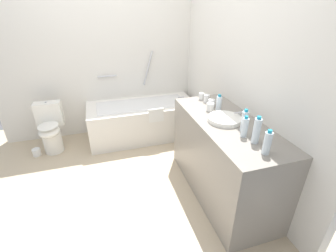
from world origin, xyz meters
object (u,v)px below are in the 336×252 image
Objects in this scene: water_bottle_2 at (219,103)px; drinking_glass_3 at (210,107)px; sink_basin at (225,119)px; water_bottle_4 at (245,127)px; drinking_glass_2 at (212,103)px; bathtub at (143,119)px; water_bottle_1 at (257,131)px; water_bottle_3 at (267,143)px; drinking_glass_0 at (202,96)px; drinking_glass_1 at (207,98)px; toilet at (50,129)px; sink_faucet at (242,116)px; toilet_paper_roll at (37,152)px; water_bottle_0 at (244,121)px.

drinking_glass_3 is (-0.09, 0.02, -0.04)m from water_bottle_2.
sink_basin is 1.71× the size of water_bottle_4.
water_bottle_4 is 0.71m from drinking_glass_2.
water_bottle_2 is (0.63, -1.25, 0.68)m from bathtub.
water_bottle_4 is (-0.03, 0.12, -0.02)m from water_bottle_1.
water_bottle_4 is (-0.06, -0.59, 0.01)m from water_bottle_2.
water_bottle_3 is (-0.05, -0.88, 0.01)m from water_bottle_2.
drinking_glass_0 is 0.90× the size of drinking_glass_1.
toilet is at bearing 147.48° from drinking_glass_3.
drinking_glass_2 is at bearing -90.42° from drinking_glass_1.
water_bottle_1 is 2.96× the size of drinking_glass_0.
drinking_glass_3 is (0.54, -1.23, 0.64)m from bathtub.
sink_basin is at bearing 180.00° from sink_faucet.
toilet_paper_roll is (-2.19, 1.00, -0.89)m from drinking_glass_2.
drinking_glass_3 is (-0.22, 0.28, 0.01)m from sink_faucet.
water_bottle_0 reaches higher than drinking_glass_1.
toilet is 2.32m from drinking_glass_2.
water_bottle_4 reaches higher than toilet_paper_roll.
water_bottle_3 reaches higher than toilet_paper_roll.
water_bottle_1 is 2.22× the size of toilet_paper_roll.
water_bottle_0 is 1.20× the size of water_bottle_2.
water_bottle_0 reaches higher than water_bottle_3.
bathtub is at bearing 118.26° from drinking_glass_2.
drinking_glass_3 reaches higher than toilet_paper_roll.
water_bottle_4 is 2.90m from toilet_paper_roll.
bathtub reaches higher than sink_basin.
water_bottle_0 is 0.50m from water_bottle_2.
drinking_glass_1 is at bearing -58.41° from bathtub.
water_bottle_3 is at bearing -87.62° from water_bottle_4.
water_bottle_4 is at bearing -92.85° from drinking_glass_2.
water_bottle_4 is 2.16× the size of drinking_glass_1.
water_bottle_3 is 2.54× the size of drinking_glass_0.
water_bottle_2 is (-0.13, 0.27, 0.05)m from sink_faucet.
sink_faucet and drinking_glass_0 have the same top height.
water_bottle_2 reaches higher than drinking_glass_3.
water_bottle_4 is at bearing 103.77° from water_bottle_1.
drinking_glass_0 reaches higher than sink_basin.
drinking_glass_2 is at bearing -61.74° from bathtub.
bathtub is 7.93× the size of water_bottle_3.
drinking_glass_1 is at bearing 84.79° from sink_basin.
toilet is at bearing 144.80° from sink_faucet.
water_bottle_2 is at bearing 87.73° from water_bottle_1.
sink_faucet is 0.55m from drinking_glass_1.
bathtub is 2.34× the size of toilet.
drinking_glass_0 is (-0.04, 0.36, -0.04)m from water_bottle_2.
sink_faucet is 0.37m from water_bottle_4.
water_bottle_4 reaches higher than drinking_glass_1.
water_bottle_4 is at bearing -92.45° from drinking_glass_1.
water_bottle_1 is at bearing -90.39° from drinking_glass_2.
water_bottle_0 is 0.10m from water_bottle_4.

